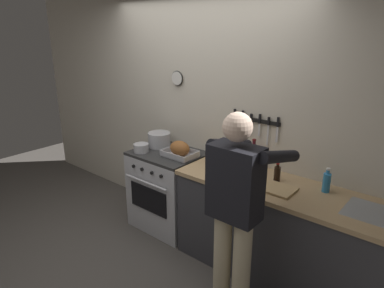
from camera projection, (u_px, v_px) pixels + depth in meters
name	position (u px, v px, depth m)	size (l,w,h in m)	color
ground_plane	(114.00, 275.00, 3.22)	(8.00, 8.00, 0.00)	#4C4742
wall_back	(204.00, 114.00, 3.79)	(6.00, 0.13, 2.60)	beige
counter_block	(285.00, 234.00, 3.06)	(2.03, 0.65, 0.90)	#38383D
stove	(168.00, 189.00, 3.93)	(0.76, 0.67, 0.90)	#BCBCC1
person_cook	(236.00, 205.00, 2.55)	(0.51, 0.63, 1.66)	#C6B793
roasting_pan	(180.00, 150.00, 3.65)	(0.35, 0.26, 0.17)	#B7B7BC
stock_pot	(159.00, 140.00, 3.96)	(0.26, 0.26, 0.17)	#B7B7BC
saucepan	(141.00, 148.00, 3.80)	(0.17, 0.17, 0.09)	#B7B7BC
cutting_board	(273.00, 188.00, 2.92)	(0.36, 0.24, 0.02)	tan
bottle_wine_red	(253.00, 156.00, 3.33)	(0.07, 0.07, 0.29)	#47141E
bottle_hot_sauce	(234.00, 164.00, 3.28)	(0.05, 0.05, 0.17)	red
bottle_vinegar	(210.00, 153.00, 3.49)	(0.06, 0.06, 0.22)	#997F4C
bottle_soy_sauce	(277.00, 173.00, 3.06)	(0.06, 0.06, 0.18)	black
bottle_dish_soap	(327.00, 182.00, 2.85)	(0.06, 0.06, 0.21)	#338CCC
bottle_olive_oil	(239.00, 152.00, 3.46)	(0.07, 0.07, 0.28)	#385623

